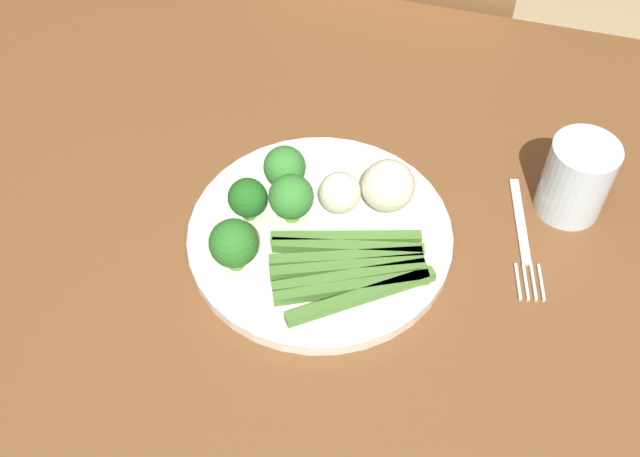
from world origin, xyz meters
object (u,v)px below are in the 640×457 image
at_px(plate, 320,236).
at_px(water_glass, 577,178).
at_px(broccoli_front_left, 291,197).
at_px(fork, 523,239).
at_px(broccoli_right, 285,167).
at_px(broccoli_back, 234,244).
at_px(cauliflower_front, 340,193).
at_px(broccoli_back_right, 248,198).
at_px(dining_table, 297,308).
at_px(chair, 389,79).
at_px(cauliflower_edge, 388,186).
at_px(asparagus_bundle, 350,267).

bearing_deg(plate, water_glass, -154.65).
relative_size(plate, broccoli_front_left, 4.82).
xyz_separation_m(plate, fork, (-0.21, -0.06, -0.01)).
xyz_separation_m(broccoli_right, fork, (-0.27, -0.01, -0.05)).
height_order(broccoli_back, cauliflower_front, broccoli_back).
bearing_deg(broccoli_front_left, broccoli_back_right, 12.76).
bearing_deg(dining_table, fork, -158.76).
height_order(plate, broccoli_right, broccoli_right).
height_order(broccoli_front_left, cauliflower_front, broccoli_front_left).
distance_m(chair, broccoli_front_left, 0.66).
relative_size(cauliflower_edge, water_glass, 0.62).
bearing_deg(dining_table, asparagus_bundle, 170.75).
relative_size(cauliflower_front, water_glass, 0.50).
xyz_separation_m(dining_table, fork, (-0.23, -0.09, 0.10)).
distance_m(chair, water_glass, 0.63).
xyz_separation_m(dining_table, cauliflower_front, (-0.03, -0.07, 0.14)).
xyz_separation_m(broccoli_back, fork, (-0.28, -0.12, -0.05)).
bearing_deg(broccoli_front_left, plate, 163.25).
distance_m(cauliflower_front, water_glass, 0.26).
height_order(chair, fork, chair).
relative_size(broccoli_back_right, cauliflower_edge, 0.89).
bearing_deg(broccoli_back_right, water_glass, -160.19).
distance_m(asparagus_bundle, cauliflower_edge, 0.10).
height_order(plate, water_glass, water_glass).
bearing_deg(cauliflower_front, broccoli_right, -9.64).
bearing_deg(chair, cauliflower_front, 95.65).
xyz_separation_m(broccoli_back, broccoli_back_right, (0.01, -0.07, -0.01)).
relative_size(broccoli_right, broccoli_front_left, 0.97).
distance_m(fork, water_glass, 0.09).
relative_size(asparagus_bundle, broccoli_back, 2.90).
distance_m(dining_table, plate, 0.11).
distance_m(dining_table, water_glass, 0.34).
bearing_deg(broccoli_right, asparagus_bundle, 136.73).
relative_size(cauliflower_front, fork, 0.28).
xyz_separation_m(cauliflower_front, water_glass, (-0.24, -0.08, 0.01)).
bearing_deg(plate, broccoli_front_left, -16.75).
bearing_deg(water_glass, broccoli_right, 12.82).
xyz_separation_m(asparagus_bundle, broccoli_back, (0.12, 0.02, 0.03)).
distance_m(dining_table, cauliflower_edge, 0.19).
height_order(asparagus_bundle, cauliflower_edge, cauliflower_edge).
bearing_deg(broccoli_right, broccoli_back_right, 62.78).
height_order(cauliflower_front, cauliflower_edge, cauliflower_edge).
bearing_deg(plate, cauliflower_front, -105.77).
xyz_separation_m(cauliflower_front, fork, (-0.20, -0.02, -0.04)).
xyz_separation_m(asparagus_bundle, broccoli_front_left, (0.08, -0.05, 0.03)).
bearing_deg(broccoli_back_right, cauliflower_edge, -157.64).
bearing_deg(cauliflower_edge, broccoli_right, 3.70).
distance_m(broccoli_back, water_glass, 0.38).
height_order(dining_table, chair, chair).
bearing_deg(broccoli_back, fork, -156.39).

